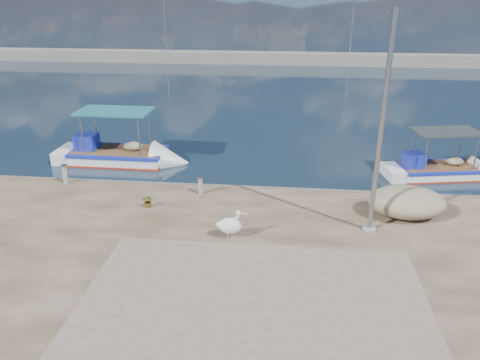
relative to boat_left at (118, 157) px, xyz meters
name	(u,v)px	position (x,y,z in m)	size (l,w,h in m)	color
ground	(227,265)	(6.54, -8.58, -0.24)	(1400.00, 1400.00, 0.00)	#162635
quay_patch	(252,318)	(7.54, -11.58, 0.27)	(9.00, 7.00, 0.01)	gray
breakwater	(275,58)	(6.53, 31.42, 0.37)	(120.00, 2.20, 7.50)	gray
boat_left	(118,157)	(0.00, 0.00, 0.00)	(6.29, 2.17, 3.02)	white
boat_right	(439,172)	(15.16, -0.29, -0.04)	(5.41, 2.64, 2.49)	white
pelican	(230,225)	(6.53, -7.74, 0.73)	(1.02, 0.54, 0.98)	tan
lamp_post	(380,135)	(11.08, -6.71, 3.56)	(0.44, 0.96, 7.00)	gray
bollard_near	(201,185)	(4.96, -4.42, 0.64)	(0.23, 0.23, 0.70)	gray
bollard_far	(65,173)	(-0.76, -3.98, 0.70)	(0.26, 0.26, 0.80)	gray
potted_plant	(148,201)	(3.25, -5.80, 0.50)	(0.43, 0.37, 0.48)	#33722D
net_pile_c	(407,202)	(12.50, -5.51, 0.79)	(2.69, 1.92, 1.06)	tan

